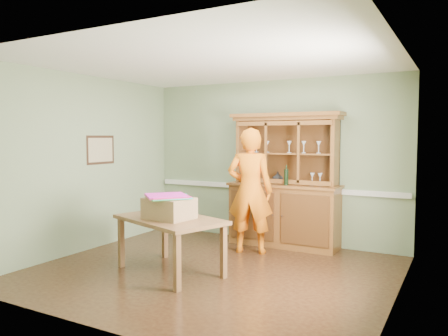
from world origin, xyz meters
The scene contains 14 objects.
floor centered at (0.00, 0.00, 0.00)m, with size 4.50×4.50×0.00m, color #472C16.
ceiling centered at (0.00, 0.00, 2.70)m, with size 4.50×4.50×0.00m, color white.
wall_back centered at (0.00, 2.00, 1.35)m, with size 4.50×4.50×0.00m, color gray.
wall_left centered at (-2.25, 0.00, 1.35)m, with size 4.00×4.00×0.00m, color gray.
wall_right centered at (2.25, 0.00, 1.35)m, with size 4.00×4.00×0.00m, color gray.
wall_front centered at (0.00, -2.00, 1.35)m, with size 4.50×4.50×0.00m, color gray.
chair_rail centered at (0.00, 1.98, 0.90)m, with size 4.41×0.05×0.08m, color silver.
framed_map centered at (-2.23, 0.30, 1.55)m, with size 0.03×0.60×0.46m.
window_panel centered at (2.23, -0.30, 1.50)m, with size 0.03×0.96×1.36m.
china_hutch centered at (0.33, 1.76, 0.75)m, with size 1.82×0.60×2.14m.
dining_table centered at (-0.45, -0.31, 0.63)m, with size 1.63×1.28×0.72m.
cardboard_box centered at (-0.42, -0.35, 0.85)m, with size 0.57×0.46×0.27m, color #98704E.
kite_stack centered at (-0.42, -0.38, 1.00)m, with size 0.69×0.69×0.04m.
person centered at (0.03, 1.08, 0.95)m, with size 0.69×0.45×1.89m, color orange.
Camera 1 is at (2.85, -4.84, 1.75)m, focal length 35.00 mm.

